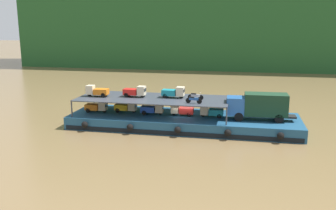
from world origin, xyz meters
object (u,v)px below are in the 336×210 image
(mini_truck_upper_mid, at_px, (135,91))
(motorcycle_upper_port, at_px, (194,100))
(cargo_barge, at_px, (183,121))
(mini_truck_lower_bow, at_px, (211,111))
(mini_truck_lower_aft, at_px, (126,107))
(mini_truck_lower_stern, at_px, (97,107))
(mini_truck_lower_fore, at_px, (182,110))
(mini_truck_upper_stern, at_px, (97,91))
(mini_truck_upper_fore, at_px, (174,92))
(mini_truck_lower_mid, at_px, (153,109))
(covered_lorry, at_px, (259,106))
(motorcycle_upper_centre, at_px, (195,96))

(mini_truck_upper_mid, relative_size, motorcycle_upper_port, 1.47)
(cargo_barge, relative_size, mini_truck_lower_bow, 10.02)
(cargo_barge, xyz_separation_m, mini_truck_lower_aft, (-7.31, 0.28, 1.44))
(mini_truck_lower_stern, height_order, mini_truck_lower_fore, same)
(mini_truck_lower_fore, bearing_deg, cargo_barge, 2.00)
(mini_truck_lower_aft, relative_size, motorcycle_upper_port, 1.47)
(mini_truck_upper_stern, bearing_deg, cargo_barge, 2.23)
(mini_truck_upper_fore, bearing_deg, mini_truck_lower_mid, -161.68)
(mini_truck_upper_stern, bearing_deg, mini_truck_lower_mid, 2.09)
(mini_truck_lower_bow, distance_m, mini_truck_upper_fore, 5.17)
(mini_truck_upper_fore, bearing_deg, mini_truck_lower_bow, -9.00)
(mini_truck_upper_mid, xyz_separation_m, mini_truck_upper_fore, (4.76, 0.42, 0.00))
(mini_truck_lower_fore, distance_m, mini_truck_lower_bow, 3.57)
(mini_truck_upper_stern, bearing_deg, covered_lorry, 0.23)
(mini_truck_lower_stern, relative_size, motorcycle_upper_port, 1.45)
(cargo_barge, height_order, motorcycle_upper_port, motorcycle_upper_port)
(mini_truck_lower_mid, height_order, mini_truck_lower_bow, same)
(mini_truck_lower_mid, relative_size, motorcycle_upper_port, 1.47)
(cargo_barge, xyz_separation_m, mini_truck_lower_mid, (-3.79, -0.16, 1.44))
(mini_truck_lower_stern, bearing_deg, mini_truck_lower_bow, 1.16)
(mini_truck_upper_fore, height_order, motorcycle_upper_centre, mini_truck_upper_fore)
(motorcycle_upper_centre, bearing_deg, mini_truck_upper_stern, -177.84)
(mini_truck_upper_stern, bearing_deg, mini_truck_lower_fore, 2.23)
(cargo_barge, bearing_deg, motorcycle_upper_port, -54.27)
(mini_truck_lower_fore, bearing_deg, covered_lorry, -2.14)
(mini_truck_lower_mid, relative_size, motorcycle_upper_centre, 1.47)
(covered_lorry, relative_size, motorcycle_upper_centre, 4.16)
(cargo_barge, relative_size, motorcycle_upper_port, 14.51)
(mini_truck_upper_mid, height_order, motorcycle_upper_port, mini_truck_upper_mid)
(mini_truck_lower_aft, xyz_separation_m, mini_truck_lower_bow, (10.68, -0.38, 0.00))
(mini_truck_lower_stern, height_order, mini_truck_lower_bow, same)
(cargo_barge, relative_size, mini_truck_lower_fore, 9.92)
(mini_truck_lower_mid, distance_m, mini_truck_upper_mid, 3.08)
(cargo_barge, height_order, mini_truck_upper_stern, mini_truck_upper_stern)
(mini_truck_lower_fore, distance_m, motorcycle_upper_centre, 2.38)
(covered_lorry, bearing_deg, mini_truck_lower_stern, -179.87)
(covered_lorry, distance_m, mini_truck_lower_stern, 19.77)
(mini_truck_lower_fore, bearing_deg, mini_truck_lower_stern, -177.97)
(motorcycle_upper_port, height_order, motorcycle_upper_centre, same)
(mini_truck_upper_mid, height_order, mini_truck_upper_fore, same)
(motorcycle_upper_centre, bearing_deg, mini_truck_lower_aft, 178.42)
(mini_truck_lower_stern, xyz_separation_m, mini_truck_upper_stern, (0.13, -0.03, 2.00))
(mini_truck_lower_mid, xyz_separation_m, mini_truck_lower_bow, (7.16, 0.07, 0.00))
(mini_truck_lower_aft, distance_m, mini_truck_upper_stern, 4.11)
(covered_lorry, height_order, mini_truck_lower_aft, covered_lorry)
(mini_truck_lower_stern, height_order, mini_truck_upper_mid, mini_truck_upper_mid)
(cargo_barge, relative_size, motorcycle_upper_centre, 14.49)
(mini_truck_lower_bow, bearing_deg, mini_truck_lower_aft, 177.97)
(mini_truck_lower_aft, xyz_separation_m, mini_truck_upper_stern, (-3.52, -0.70, 2.00))
(cargo_barge, bearing_deg, mini_truck_lower_stern, -177.97)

